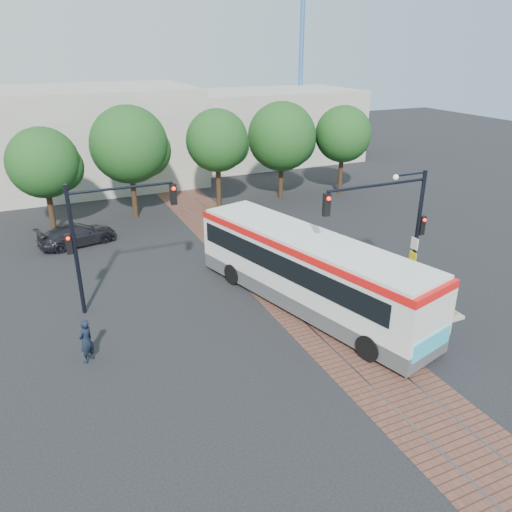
{
  "coord_description": "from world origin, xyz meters",
  "views": [
    {
      "loc": [
        -10.53,
        -17.42,
        11.33
      ],
      "look_at": [
        -1.19,
        3.35,
        1.6
      ],
      "focal_mm": 35.0,
      "sensor_mm": 36.0,
      "label": 1
    }
  ],
  "objects_px": {
    "signal_pole_main": "(398,218)",
    "signal_pole_left": "(100,229)",
    "city_bus": "(308,268)",
    "parked_car": "(77,234)",
    "traffic_island": "(406,292)",
    "officer": "(86,341)"
  },
  "relations": [
    {
      "from": "traffic_island",
      "to": "parked_car",
      "type": "bearing_deg",
      "value": 134.77
    },
    {
      "from": "city_bus",
      "to": "officer",
      "type": "relative_size",
      "value": 7.34
    },
    {
      "from": "officer",
      "to": "signal_pole_left",
      "type": "bearing_deg",
      "value": -149.88
    },
    {
      "from": "city_bus",
      "to": "signal_pole_main",
      "type": "xyz_separation_m",
      "value": [
        3.78,
        -1.25,
        2.24
      ]
    },
    {
      "from": "signal_pole_main",
      "to": "officer",
      "type": "distance_m",
      "value": 14.07
    },
    {
      "from": "signal_pole_main",
      "to": "parked_car",
      "type": "bearing_deg",
      "value": 132.88
    },
    {
      "from": "city_bus",
      "to": "parked_car",
      "type": "distance_m",
      "value": 15.35
    },
    {
      "from": "signal_pole_left",
      "to": "parked_car",
      "type": "height_order",
      "value": "signal_pole_left"
    },
    {
      "from": "signal_pole_main",
      "to": "signal_pole_left",
      "type": "height_order",
      "value": "signal_pole_main"
    },
    {
      "from": "parked_car",
      "to": "officer",
      "type": "bearing_deg",
      "value": 163.07
    },
    {
      "from": "traffic_island",
      "to": "officer",
      "type": "relative_size",
      "value": 2.91
    },
    {
      "from": "traffic_island",
      "to": "signal_pole_left",
      "type": "distance_m",
      "value": 14.5
    },
    {
      "from": "city_bus",
      "to": "traffic_island",
      "type": "distance_m",
      "value": 5.17
    },
    {
      "from": "officer",
      "to": "parked_car",
      "type": "height_order",
      "value": "officer"
    },
    {
      "from": "signal_pole_main",
      "to": "parked_car",
      "type": "distance_m",
      "value": 18.99
    },
    {
      "from": "signal_pole_left",
      "to": "officer",
      "type": "relative_size",
      "value": 3.36
    },
    {
      "from": "traffic_island",
      "to": "signal_pole_main",
      "type": "bearing_deg",
      "value": 174.64
    },
    {
      "from": "city_bus",
      "to": "signal_pole_left",
      "type": "height_order",
      "value": "signal_pole_left"
    },
    {
      "from": "signal_pole_left",
      "to": "officer",
      "type": "bearing_deg",
      "value": -109.77
    },
    {
      "from": "signal_pole_main",
      "to": "signal_pole_left",
      "type": "xyz_separation_m",
      "value": [
        -12.23,
        4.8,
        -0.29
      ]
    },
    {
      "from": "signal_pole_main",
      "to": "signal_pole_left",
      "type": "distance_m",
      "value": 13.14
    },
    {
      "from": "city_bus",
      "to": "parked_car",
      "type": "xyz_separation_m",
      "value": [
        -8.92,
        12.42,
        -1.26
      ]
    }
  ]
}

